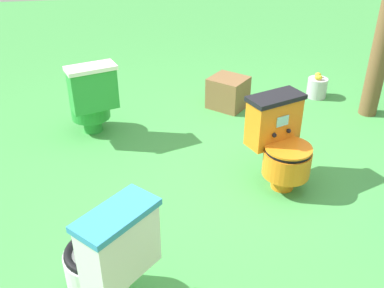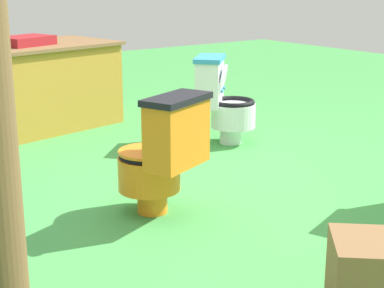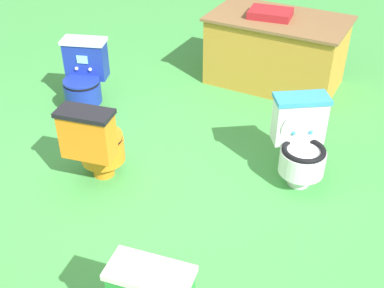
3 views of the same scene
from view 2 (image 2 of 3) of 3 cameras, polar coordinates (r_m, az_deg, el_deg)
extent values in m
plane|color=#429947|center=(3.88, 1.38, -5.31)|extent=(14.00, 14.00, 0.00)
cylinder|color=orange|center=(3.69, -3.69, -5.27)|extent=(0.23, 0.23, 0.14)
cylinder|color=orange|center=(3.65, -3.99, -2.72)|extent=(0.48, 0.48, 0.20)
torus|color=black|center=(3.62, -4.03, -1.03)|extent=(0.46, 0.46, 0.04)
cylinder|color=black|center=(3.63, -4.01, -1.82)|extent=(0.31, 0.31, 0.01)
cube|color=orange|center=(3.46, -1.40, 0.89)|extent=(0.45, 0.33, 0.37)
cube|color=black|center=(3.42, -1.42, 4.18)|extent=(0.48, 0.36, 0.04)
cube|color=#8CE0E5|center=(3.51, -2.78, 1.90)|extent=(0.11, 0.05, 0.08)
cylinder|color=orange|center=(3.61, -4.03, -0.70)|extent=(0.47, 0.47, 0.02)
sphere|color=black|center=(3.48, -3.47, 0.08)|extent=(0.04, 0.04, 0.04)
sphere|color=black|center=(3.59, -2.17, 0.58)|extent=(0.04, 0.04, 0.04)
cylinder|color=white|center=(5.18, 3.59, 0.85)|extent=(0.25, 0.25, 0.14)
cylinder|color=white|center=(5.13, 3.84, 2.67)|extent=(0.52, 0.52, 0.20)
torus|color=black|center=(5.11, 3.87, 3.90)|extent=(0.50, 0.50, 0.04)
cylinder|color=#338CBF|center=(5.12, 3.86, 3.33)|extent=(0.34, 0.34, 0.01)
cube|color=white|center=(5.10, 1.65, 5.66)|extent=(0.43, 0.42, 0.37)
cube|color=#338CBF|center=(5.07, 1.67, 7.92)|extent=(0.46, 0.46, 0.04)
cube|color=#8CE0E5|center=(5.08, 2.79, 6.18)|extent=(0.08, 0.08, 0.08)
cylinder|color=white|center=(5.10, 2.77, 5.46)|extent=(0.31, 0.31, 0.35)
sphere|color=#338CBF|center=(5.17, 2.91, 5.21)|extent=(0.04, 0.04, 0.04)
sphere|color=#338CBF|center=(5.03, 2.73, 4.93)|extent=(0.04, 0.04, 0.04)
cube|color=#B7842D|center=(5.79, -14.34, 5.02)|extent=(1.52, 1.03, 0.74)
cube|color=brown|center=(5.74, -14.60, 8.79)|extent=(1.59, 1.10, 0.03)
cube|color=maroon|center=(5.65, -15.15, 9.22)|extent=(0.52, 0.44, 0.08)
cube|color=brown|center=(2.71, 16.63, -11.79)|extent=(0.50, 0.50, 0.33)
camera|label=1|loc=(6.44, -9.34, 21.70)|focal=41.46mm
camera|label=3|loc=(4.72, 47.96, 25.71)|focal=45.65mm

